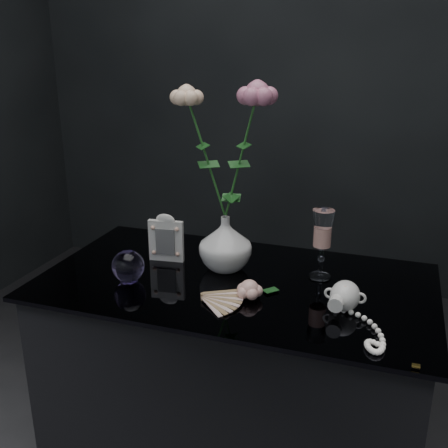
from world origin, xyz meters
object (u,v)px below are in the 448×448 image
(vase, at_px, (225,243))
(wine_glass, at_px, (322,244))
(loose_rose, at_px, (249,289))
(picture_frame, at_px, (166,237))
(paperweight, at_px, (128,266))
(pearl_jar, at_px, (345,294))

(vase, bearing_deg, wine_glass, 6.67)
(vase, relative_size, loose_rose, 1.06)
(wine_glass, relative_size, picture_frame, 1.34)
(vase, xyz_separation_m, paperweight, (-0.22, -0.16, -0.03))
(loose_rose, xyz_separation_m, pearl_jar, (0.23, 0.02, 0.01))
(vase, xyz_separation_m, wine_glass, (0.26, 0.03, 0.02))
(wine_glass, xyz_separation_m, paperweight, (-0.48, -0.19, -0.05))
(paperweight, bearing_deg, vase, 36.23)
(paperweight, bearing_deg, wine_glass, 21.66)
(wine_glass, bearing_deg, vase, -173.33)
(wine_glass, distance_m, paperweight, 0.52)
(loose_rose, bearing_deg, paperweight, 163.19)
(paperweight, xyz_separation_m, pearl_jar, (0.57, 0.03, -0.01))
(picture_frame, xyz_separation_m, loose_rose, (0.30, -0.16, -0.05))
(picture_frame, distance_m, pearl_jar, 0.55)
(paperweight, relative_size, pearl_jar, 0.34)
(vase, bearing_deg, paperweight, -143.77)
(vase, xyz_separation_m, loose_rose, (0.12, -0.15, -0.05))
(loose_rose, bearing_deg, wine_glass, 32.95)
(paperweight, height_order, loose_rose, paperweight)
(picture_frame, bearing_deg, loose_rose, -34.59)
(picture_frame, height_order, paperweight, picture_frame)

